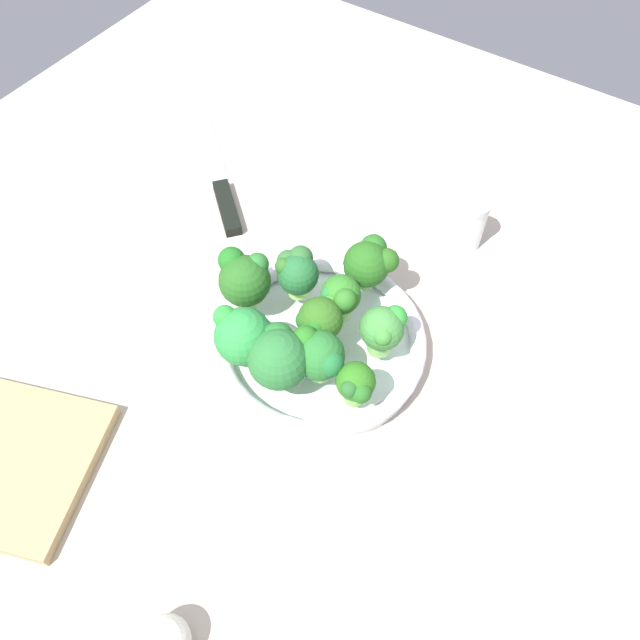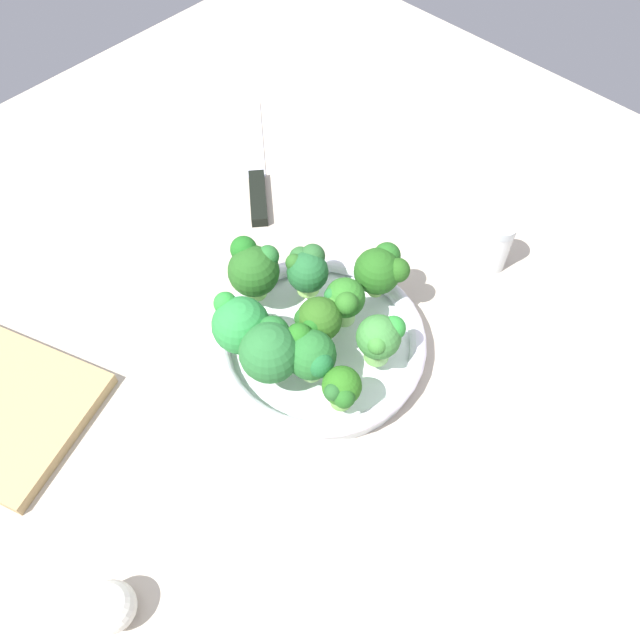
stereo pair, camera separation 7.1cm
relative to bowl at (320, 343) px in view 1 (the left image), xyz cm
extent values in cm
cube|color=#B7AA98|center=(3.50, -0.97, -2.99)|extent=(130.00, 130.00, 2.50)
cylinder|color=white|center=(0.00, 0.00, -0.97)|extent=(23.37, 23.37, 1.54)
torus|color=white|center=(0.00, 0.00, 0.73)|extent=(24.34, 24.34, 1.88)
cylinder|color=#83B653|center=(-0.43, -8.99, 2.69)|extent=(1.80, 1.80, 2.02)
sphere|color=#22591A|center=(-0.43, -8.99, 5.46)|extent=(5.42, 5.42, 5.42)
sphere|color=#245819|center=(-2.36, -10.18, 6.23)|extent=(2.84, 2.84, 2.84)
sphere|color=#235F1E|center=(-0.06, -11.05, 6.11)|extent=(3.19, 3.19, 3.19)
cylinder|color=#8EBE69|center=(-2.74, 4.23, 2.68)|extent=(2.38, 2.38, 2.02)
sphere|color=#246729|center=(-2.74, 4.23, 5.44)|extent=(5.37, 5.37, 5.37)
sphere|color=#22681C|center=(-0.88, 4.05, 6.78)|extent=(2.87, 2.87, 2.87)
sphere|color=#1C622D|center=(-4.35, 4.66, 6.06)|extent=(2.89, 2.89, 2.89)
cylinder|color=#87CE65|center=(-6.43, -2.24, 2.83)|extent=(2.80, 2.80, 2.30)
sphere|color=#3B7E37|center=(-6.43, -2.24, 5.56)|extent=(4.86, 4.86, 4.86)
sphere|color=#398031|center=(-7.21, -0.88, 6.40)|extent=(2.18, 2.18, 2.18)
sphere|color=#2B8B31|center=(-7.10, -3.78, 6.30)|extent=(2.67, 2.67, 2.67)
cylinder|color=#9FDA65|center=(5.57, -3.79, 2.49)|extent=(2.69, 2.69, 1.63)
sphere|color=#215D2D|center=(5.57, -3.79, 4.89)|extent=(4.86, 4.86, 4.86)
sphere|color=#2A5F2B|center=(7.34, -4.41, 5.43)|extent=(2.66, 2.66, 2.66)
sphere|color=#285C2B|center=(6.14, -5.23, 5.98)|extent=(2.91, 2.91, 2.91)
sphere|color=#285E20|center=(6.94, -3.04, 6.09)|extent=(2.04, 2.04, 2.04)
cylinder|color=#7EBC54|center=(-7.42, 4.59, 2.72)|extent=(2.33, 2.33, 2.09)
sphere|color=#28681A|center=(-7.42, 4.59, 5.10)|extent=(4.13, 4.13, 4.13)
sphere|color=#225D1D|center=(-8.61, 5.56, 5.49)|extent=(2.26, 2.26, 2.26)
sphere|color=#235824|center=(-7.55, 6.05, 5.95)|extent=(1.83, 1.83, 1.83)
cylinder|color=#93C363|center=(-0.35, 0.48, 2.85)|extent=(2.24, 2.24, 2.35)
sphere|color=#2B5C1A|center=(-0.35, 0.48, 5.65)|extent=(4.98, 4.98, 4.98)
sphere|color=#1C5D19|center=(-0.73, 1.87, 6.35)|extent=(2.28, 2.28, 2.28)
sphere|color=#1F571B|center=(0.75, 1.61, 5.94)|extent=(2.26, 2.26, 2.26)
cylinder|color=#83BE4E|center=(0.37, 7.15, 2.70)|extent=(1.92, 1.92, 2.05)
sphere|color=#266730|center=(0.37, 7.15, 5.84)|extent=(6.49, 6.49, 6.49)
sphere|color=#226721|center=(-0.36, 5.14, 6.46)|extent=(2.95, 2.95, 2.95)
sphere|color=#23692B|center=(1.68, 5.48, 6.33)|extent=(3.68, 3.68, 3.68)
cylinder|color=#93C76D|center=(-0.36, -3.61, 2.89)|extent=(2.57, 2.57, 2.42)
sphere|color=#2C6F22|center=(-0.36, -3.61, 5.58)|extent=(4.55, 4.55, 4.55)
sphere|color=#2B6820|center=(-1.58, -2.48, 6.77)|extent=(2.57, 2.57, 2.57)
sphere|color=#357426|center=(-0.29, -1.96, 5.81)|extent=(2.36, 2.36, 2.36)
sphere|color=#23692C|center=(0.48, -2.45, 6.32)|extent=(1.86, 1.86, 1.86)
cylinder|color=#93D163|center=(9.54, 0.87, 2.77)|extent=(2.48, 2.48, 2.19)
sphere|color=#23581D|center=(9.54, 0.87, 5.79)|extent=(5.92, 5.92, 5.92)
sphere|color=#1D631D|center=(11.66, 0.25, 7.36)|extent=(3.09, 3.09, 3.09)
sphere|color=#26682B|center=(9.00, -1.00, 7.25)|extent=(2.58, 2.58, 2.58)
cylinder|color=#83B360|center=(5.09, 6.87, 2.71)|extent=(2.59, 2.59, 2.06)
sphere|color=#29833A|center=(5.09, 6.87, 5.78)|extent=(6.30, 6.30, 6.30)
sphere|color=#358232|center=(2.82, 6.88, 6.17)|extent=(2.83, 2.83, 2.83)
sphere|color=#298C31|center=(7.47, 6.73, 7.36)|extent=(2.55, 2.55, 2.55)
cube|color=silver|center=(33.27, -20.52, -1.54)|extent=(14.63, 13.00, 0.40)
cube|color=black|center=(23.14, -11.90, -0.99)|extent=(8.74, 7.90, 1.50)
cylinder|color=silver|center=(-6.82, -24.76, 1.37)|extent=(3.32, 3.32, 6.22)
cylinder|color=#B3BCC2|center=(-6.82, -24.76, 5.06)|extent=(3.49, 3.49, 1.16)
camera|label=1|loc=(-22.53, 33.90, 62.86)|focal=36.53mm
camera|label=2|loc=(-28.07, 29.48, 62.86)|focal=36.53mm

